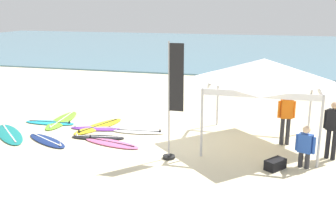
% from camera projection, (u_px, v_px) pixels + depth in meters
% --- Properties ---
extents(ground_plane, '(80.00, 80.00, 0.00)m').
position_uv_depth(ground_plane, '(169.00, 142.00, 12.72)').
color(ground_plane, beige).
extents(sea, '(80.00, 36.00, 0.10)m').
position_uv_depth(sea, '(244.00, 47.00, 41.18)').
color(sea, '#568499').
rests_on(sea, ground).
extents(canopy_tent, '(3.36, 3.36, 2.75)m').
position_uv_depth(canopy_tent, '(264.00, 70.00, 12.03)').
color(canopy_tent, '#B7B7BC').
rests_on(canopy_tent, ground).
extents(surfboard_navy, '(2.02, 1.43, 0.19)m').
position_uv_depth(surfboard_navy, '(47.00, 141.00, 12.72)').
color(surfboard_navy, navy).
rests_on(surfboard_navy, ground).
extents(surfboard_cyan, '(1.98, 0.66, 0.19)m').
position_uv_depth(surfboard_cyan, '(50.00, 123.00, 14.69)').
color(surfboard_cyan, '#23B2CC').
rests_on(surfboard_cyan, ground).
extents(surfboard_pink, '(2.16, 1.02, 0.19)m').
position_uv_depth(surfboard_pink, '(111.00, 143.00, 12.51)').
color(surfboard_pink, pink).
rests_on(surfboard_pink, ground).
extents(surfboard_teal, '(2.38, 2.27, 0.19)m').
position_uv_depth(surfboard_teal, '(9.00, 134.00, 13.38)').
color(surfboard_teal, '#19847F').
rests_on(surfboard_teal, ground).
extents(surfboard_yellow, '(1.38, 2.41, 0.19)m').
position_uv_depth(surfboard_yellow, '(99.00, 126.00, 14.24)').
color(surfboard_yellow, yellow).
rests_on(surfboard_yellow, ground).
extents(surfboard_white, '(1.90, 0.70, 0.19)m').
position_uv_depth(surfboard_white, '(139.00, 131.00, 13.64)').
color(surfboard_white, white).
rests_on(surfboard_white, ground).
extents(surfboard_lime, '(0.98, 2.57, 0.19)m').
position_uv_depth(surfboard_lime, '(62.00, 120.00, 14.98)').
color(surfboard_lime, '#7AD12D').
rests_on(surfboard_lime, ground).
extents(surfboard_black, '(1.86, 0.77, 0.19)m').
position_uv_depth(surfboard_black, '(98.00, 137.00, 13.04)').
color(surfboard_black, black).
rests_on(surfboard_black, ground).
extents(surfboard_purple, '(1.92, 0.74, 0.19)m').
position_uv_depth(surfboard_purple, '(96.00, 128.00, 14.00)').
color(surfboard_purple, purple).
rests_on(surfboard_purple, ground).
extents(person_orange, '(0.54, 0.29, 1.71)m').
position_uv_depth(person_orange, '(286.00, 115.00, 12.25)').
color(person_orange, '#2D2D33').
rests_on(person_orange, ground).
extents(person_black, '(0.50, 0.36, 1.71)m').
position_uv_depth(person_black, '(333.00, 126.00, 11.07)').
color(person_black, black).
rests_on(person_black, ground).
extents(person_blue, '(0.51, 0.35, 1.20)m').
position_uv_depth(person_blue, '(305.00, 145.00, 10.53)').
color(person_blue, '#2D2D33').
rests_on(person_blue, ground).
extents(banner_flag, '(0.60, 0.36, 3.40)m').
position_uv_depth(banner_flag, '(173.00, 106.00, 10.93)').
color(banner_flag, '#99999E').
rests_on(banner_flag, ground).
extents(gear_bag_near_tent, '(0.61, 0.67, 0.28)m').
position_uv_depth(gear_bag_near_tent, '(275.00, 164.00, 10.56)').
color(gear_bag_near_tent, black).
rests_on(gear_bag_near_tent, ground).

